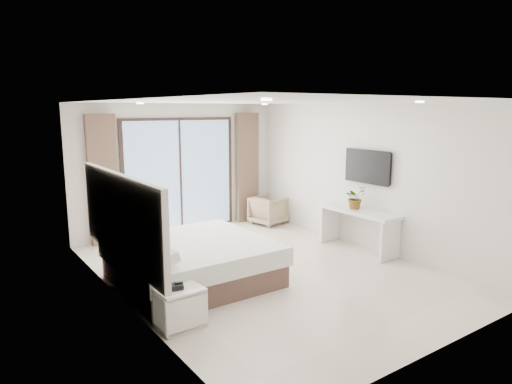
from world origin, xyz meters
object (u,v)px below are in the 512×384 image
bed (192,262)px  nightstand (180,307)px  console_desk (358,221)px  armchair (268,209)px

bed → nightstand: bed is taller
nightstand → bed: bearing=54.6°
nightstand → console_desk: 4.13m
bed → console_desk: (3.25, -0.34, 0.24)m
bed → armchair: bearing=35.6°
nightstand → console_desk: (4.03, 0.87, 0.32)m
console_desk → armchair: (-0.19, 2.52, -0.22)m
armchair → console_desk: bearing=173.0°
bed → nightstand: size_ratio=4.01×
console_desk → nightstand: bearing=-167.7°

